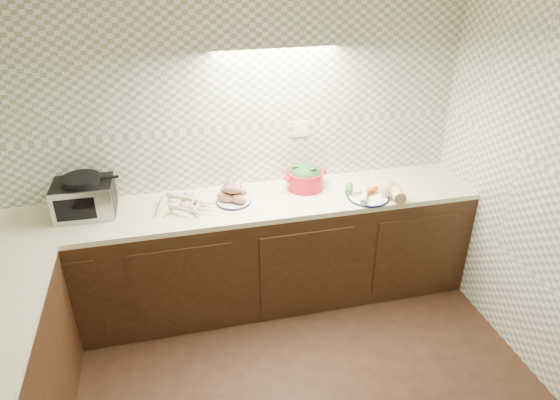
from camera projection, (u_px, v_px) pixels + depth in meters
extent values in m
cube|color=gray|center=(229.00, 138.00, 3.69)|extent=(3.60, 0.05, 2.60)
cube|color=beige|center=(300.00, 129.00, 3.80)|extent=(0.13, 0.01, 0.12)
cube|color=black|center=(240.00, 256.00, 3.86)|extent=(3.60, 0.60, 0.86)
cube|color=#F6F1BF|center=(238.00, 205.00, 3.65)|extent=(3.60, 0.60, 0.04)
cube|color=black|center=(85.00, 198.00, 3.45)|extent=(0.40, 0.31, 0.24)
cube|color=#9A9B9F|center=(82.00, 209.00, 3.32)|extent=(0.40, 0.02, 0.24)
cube|color=black|center=(82.00, 209.00, 3.32)|extent=(0.26, 0.01, 0.16)
cylinder|color=black|center=(81.00, 180.00, 3.38)|extent=(0.26, 0.26, 0.04)
cone|color=beige|center=(183.00, 205.00, 3.56)|extent=(0.07, 0.23, 0.06)
cone|color=beige|center=(166.00, 203.00, 3.59)|extent=(0.12, 0.26, 0.05)
cone|color=beige|center=(177.00, 209.00, 3.50)|extent=(0.11, 0.25, 0.06)
cone|color=beige|center=(174.00, 200.00, 3.62)|extent=(0.14, 0.28, 0.06)
cone|color=beige|center=(197.00, 200.00, 3.62)|extent=(0.06, 0.25, 0.06)
cone|color=beige|center=(169.00, 209.00, 3.51)|extent=(0.22, 0.17, 0.05)
cone|color=beige|center=(189.00, 202.00, 3.60)|extent=(0.23, 0.22, 0.06)
cone|color=beige|center=(166.00, 196.00, 3.61)|extent=(0.11, 0.28, 0.06)
cone|color=beige|center=(182.00, 205.00, 3.51)|extent=(0.20, 0.19, 0.05)
cone|color=beige|center=(189.00, 196.00, 3.61)|extent=(0.08, 0.25, 0.06)
cylinder|color=#0F1039|center=(234.00, 202.00, 3.64)|extent=(0.25, 0.25, 0.01)
cylinder|color=white|center=(234.00, 202.00, 3.64)|extent=(0.24, 0.24, 0.02)
ellipsoid|color=#A36556|center=(226.00, 197.00, 3.61)|extent=(0.15, 0.12, 0.06)
ellipsoid|color=#A36556|center=(238.00, 199.00, 3.59)|extent=(0.15, 0.12, 0.06)
ellipsoid|color=#A36556|center=(235.00, 194.00, 3.66)|extent=(0.15, 0.12, 0.06)
ellipsoid|color=#A36556|center=(229.00, 190.00, 3.63)|extent=(0.15, 0.12, 0.06)
ellipsoid|color=#A36556|center=(239.00, 191.00, 3.63)|extent=(0.15, 0.12, 0.06)
ellipsoid|color=#A36556|center=(233.00, 189.00, 3.58)|extent=(0.15, 0.12, 0.06)
cylinder|color=black|center=(232.00, 192.00, 3.73)|extent=(0.16, 0.16, 0.06)
sphere|color=#7C2948|center=(230.00, 186.00, 3.70)|extent=(0.09, 0.09, 0.09)
sphere|color=beige|center=(236.00, 186.00, 3.73)|extent=(0.05, 0.05, 0.05)
cylinder|color=red|center=(305.00, 180.00, 3.82)|extent=(0.34, 0.34, 0.14)
cube|color=red|center=(287.00, 179.00, 3.74)|extent=(0.05, 0.07, 0.02)
cube|color=red|center=(323.00, 171.00, 3.87)|extent=(0.05, 0.07, 0.02)
ellipsoid|color=#316F2C|center=(305.00, 173.00, 3.80)|extent=(0.25, 0.25, 0.14)
cylinder|color=#0F1039|center=(368.00, 197.00, 3.70)|extent=(0.31, 0.31, 0.01)
cylinder|color=white|center=(368.00, 197.00, 3.70)|extent=(0.29, 0.29, 0.02)
cone|color=#E0571A|center=(367.00, 192.00, 3.72)|extent=(0.18, 0.10, 0.04)
cone|color=#E0571A|center=(362.00, 193.00, 3.71)|extent=(0.18, 0.11, 0.04)
cone|color=#E0571A|center=(368.00, 193.00, 3.71)|extent=(0.17, 0.13, 0.04)
cone|color=#E0571A|center=(365.00, 192.00, 3.68)|extent=(0.17, 0.12, 0.04)
cylinder|color=silver|center=(364.00, 196.00, 3.64)|extent=(0.13, 0.20, 0.05)
cylinder|color=#357832|center=(349.00, 189.00, 3.75)|extent=(0.10, 0.13, 0.05)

